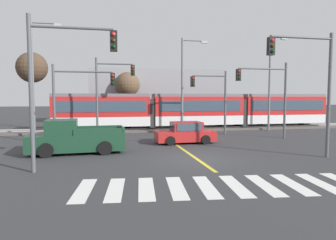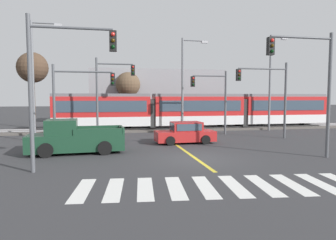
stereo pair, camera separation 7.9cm
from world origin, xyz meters
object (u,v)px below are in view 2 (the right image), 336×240
(sedan_crossing, at_px, (185,133))
(pickup_truck, at_px, (74,139))
(traffic_light_far_left, at_px, (109,86))
(street_lamp_west, at_px, (36,72))
(traffic_light_near_left, at_px, (59,71))
(street_lamp_centre, at_px, (185,79))
(traffic_light_mid_left, at_px, (77,91))
(street_lamp_east, at_px, (271,78))
(traffic_light_far_right, at_px, (214,93))
(bare_tree_far_west, at_px, (33,68))
(traffic_light_near_right, at_px, (310,75))
(bare_tree_west, at_px, (128,85))
(traffic_light_mid_right, at_px, (269,88))
(light_rail_tram, at_px, (197,109))

(sedan_crossing, distance_m, pickup_truck, 7.74)
(traffic_light_far_left, bearing_deg, street_lamp_west, 178.32)
(traffic_light_near_left, relative_size, street_lamp_centre, 0.79)
(traffic_light_mid_left, xyz_separation_m, street_lamp_east, (17.79, 5.08, 1.49))
(traffic_light_far_left, height_order, traffic_light_far_right, traffic_light_far_left)
(bare_tree_far_west, bearing_deg, traffic_light_far_left, -46.51)
(traffic_light_mid_left, height_order, street_lamp_centre, street_lamp_centre)
(traffic_light_near_right, distance_m, bare_tree_west, 22.02)
(traffic_light_near_right, bearing_deg, traffic_light_mid_left, 148.61)
(sedan_crossing, distance_m, street_lamp_west, 13.12)
(bare_tree_far_west, bearing_deg, street_lamp_west, -75.62)
(pickup_truck, xyz_separation_m, traffic_light_near_left, (-0.10, -4.31, 3.57))
(sedan_crossing, bearing_deg, traffic_light_far_right, 49.88)
(traffic_light_far_left, xyz_separation_m, bare_tree_west, (2.12, 8.80, 0.44))
(traffic_light_near_left, bearing_deg, traffic_light_far_left, 79.74)
(pickup_truck, xyz_separation_m, traffic_light_mid_left, (-0.18, 3.74, 2.83))
(bare_tree_far_west, bearing_deg, street_lamp_centre, -27.81)
(traffic_light_mid_left, height_order, traffic_light_near_left, traffic_light_near_left)
(traffic_light_mid_right, bearing_deg, street_lamp_east, 58.35)
(traffic_light_far_left, height_order, street_lamp_west, street_lamp_west)
(pickup_truck, distance_m, street_lamp_centre, 12.75)
(traffic_light_mid_right, relative_size, traffic_light_far_left, 0.91)
(sedan_crossing, height_order, traffic_light_mid_left, traffic_light_mid_left)
(pickup_truck, xyz_separation_m, traffic_light_near_right, (12.42, -3.94, 3.59))
(traffic_light_far_left, distance_m, street_lamp_centre, 6.77)
(traffic_light_far_right, bearing_deg, street_lamp_west, 176.13)
(street_lamp_east, bearing_deg, sedan_crossing, -148.47)
(street_lamp_east, bearing_deg, traffic_light_far_right, -163.51)
(traffic_light_mid_right, xyz_separation_m, traffic_light_far_left, (-12.20, 4.27, 0.29))
(sedan_crossing, bearing_deg, traffic_light_near_left, -137.40)
(street_lamp_west, relative_size, street_lamp_east, 1.01)
(pickup_truck, relative_size, traffic_light_mid_left, 1.00)
(sedan_crossing, xyz_separation_m, traffic_light_far_left, (-5.25, 5.18, 3.55))
(bare_tree_far_west, bearing_deg, sedan_crossing, -45.76)
(pickup_truck, distance_m, bare_tree_west, 17.44)
(traffic_light_far_left, xyz_separation_m, street_lamp_east, (15.53, 1.13, 0.92))
(traffic_light_near_right, relative_size, street_lamp_centre, 0.78)
(bare_tree_far_west, bearing_deg, traffic_light_near_right, -47.57)
(bare_tree_west, bearing_deg, street_lamp_centre, -60.68)
(street_lamp_centre, relative_size, street_lamp_east, 0.92)
(pickup_truck, relative_size, traffic_light_near_left, 0.81)
(sedan_crossing, relative_size, pickup_truck, 0.77)
(light_rail_tram, xyz_separation_m, bare_tree_far_west, (-16.71, 4.68, 4.29))
(street_lamp_west, height_order, street_lamp_east, street_lamp_west)
(traffic_light_far_left, height_order, traffic_light_near_right, traffic_light_near_right)
(traffic_light_mid_left, bearing_deg, light_rail_tram, 34.48)
(traffic_light_far_right, height_order, street_lamp_west, street_lamp_west)
(traffic_light_far_left, bearing_deg, traffic_light_far_right, -5.29)
(traffic_light_near_right, relative_size, street_lamp_east, 0.72)
(traffic_light_mid_left, bearing_deg, street_lamp_centre, 27.00)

